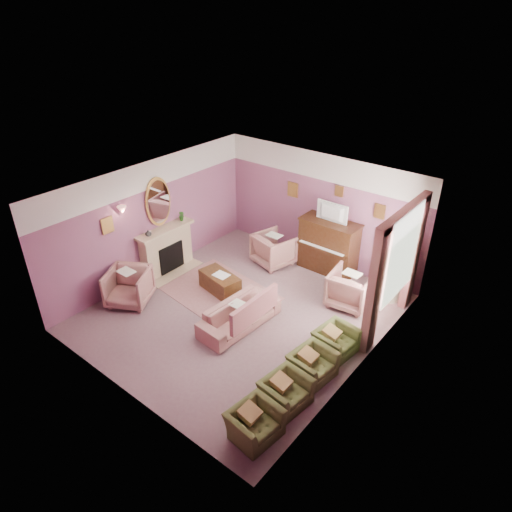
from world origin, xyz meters
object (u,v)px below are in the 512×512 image
Objects in this scene: sofa at (239,311)px; olive_chair_c at (313,361)px; television at (331,212)px; piano at (328,247)px; coffee_table at (220,283)px; olive_chair_b at (286,388)px; side_table at (390,285)px; olive_chair_d at (336,338)px; floral_armchair_front at (128,285)px; olive_chair_a at (255,419)px; floral_armchair_right at (351,287)px; floral_armchair_left at (274,248)px.

olive_chair_c is at bearing -8.17° from sofa.
piano is at bearing 90.00° from television.
sofa reaches higher than coffee_table.
olive_chair_b is (1.70, -4.11, -1.26)m from television.
olive_chair_b is at bearing -90.42° from side_table.
olive_chair_d is at bearing -90.71° from side_table.
floral_armchair_front is 4.43m from olive_chair_c.
olive_chair_b is at bearing 90.00° from olive_chair_a.
coffee_table is at bearing 149.72° from sofa.
olive_chair_b reaches higher than coffee_table.
floral_armchair_front is at bearing -124.44° from television.
floral_armchair_right is at bearing 28.37° from coffee_table.
television reaches higher than floral_armchair_right.
floral_armchair_left is 2.97m from side_table.
olive_chair_a is at bearing -56.43° from floral_armchair_left.
olive_chair_b is (1.70, -4.16, -0.31)m from piano.
television is 0.88× the size of floral_armchair_front.
olive_chair_b is (0.54, -3.18, -0.12)m from floral_armchair_right.
olive_chair_c is at bearing 8.00° from floral_armchair_front.
olive_chair_d is at bearing 90.00° from olive_chair_b.
olive_chair_c is at bearing -62.68° from television.
olive_chair_d is at bearing -55.47° from television.
olive_chair_a and olive_chair_c have the same top height.
floral_armchair_right is at bearing -40.20° from piano.
piano reaches higher than olive_chair_d.
television is at bearing 55.56° from floral_armchair_front.
piano is 3.76m from olive_chair_c.
piano is at bearing 116.97° from olive_chair_c.
floral_armchair_right is (2.58, 1.40, 0.23)m from coffee_table.
coffee_table is (-1.43, -2.32, -1.38)m from television.
olive_chair_a is (4.38, -1.02, -0.12)m from floral_armchair_front.
side_table is at bearing 55.50° from sofa.
floral_armchair_right is at bearing 102.93° from olive_chair_c.
side_table is at bearing 89.29° from olive_chair_d.
floral_armchair_left is 1.17× the size of olive_chair_b.
television reaches higher than sofa.
television is at bearing 112.47° from olive_chair_b.
sofa is at bearing -68.63° from floral_armchair_left.
floral_armchair_left is 3.50m from olive_chair_d.
coffee_table is 1.29× the size of olive_chair_c.
olive_chair_c is at bearing 90.00° from olive_chair_a.
floral_armchair_right is 2.43m from olive_chair_c.
olive_chair_d is (1.70, -2.47, -1.26)m from television.
olive_chair_a is at bearing -90.00° from olive_chair_b.
television is (0.00, -0.05, 0.95)m from piano.
coffee_table is at bearing -145.28° from side_table.
floral_armchair_right is (1.16, -0.98, -0.20)m from piano.
coffee_table is at bearing 140.17° from olive_chair_a.
side_table reaches higher than olive_chair_b.
floral_armchair_front is 4.61m from olive_chair_d.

